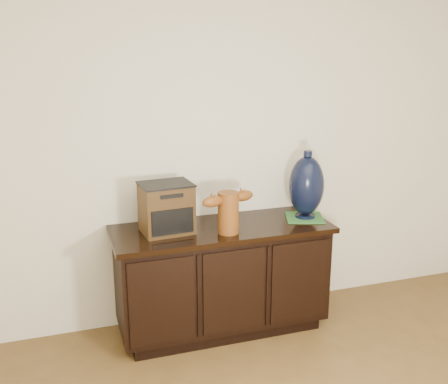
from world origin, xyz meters
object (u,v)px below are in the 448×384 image
object	(u,v)px
terracotta_vessel	(228,210)
lamp_base	(306,186)
sideboard	(222,277)
spray_can	(231,204)
tv_radio	(166,208)

from	to	relation	value
terracotta_vessel	lamp_base	xyz separation A→B (m)	(0.61, 0.12, 0.08)
terracotta_vessel	lamp_base	distance (m)	0.62
sideboard	spray_can	size ratio (longest dim) A/B	9.44
tv_radio	terracotta_vessel	bearing A→B (deg)	-25.91
tv_radio	sideboard	bearing A→B (deg)	-7.43
tv_radio	spray_can	distance (m)	0.56
sideboard	lamp_base	xyz separation A→B (m)	(0.61, -0.01, 0.60)
terracotta_vessel	spray_can	size ratio (longest dim) A/B	2.47
sideboard	terracotta_vessel	xyz separation A→B (m)	(0.00, -0.13, 0.52)
sideboard	lamp_base	bearing A→B (deg)	-0.95
sideboard	tv_radio	size ratio (longest dim) A/B	4.23
terracotta_vessel	lamp_base	size ratio (longest dim) A/B	0.81
lamp_base	spray_can	distance (m)	0.54
tv_radio	spray_can	world-z (taller)	tv_radio
sideboard	spray_can	xyz separation A→B (m)	(0.14, 0.22, 0.44)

